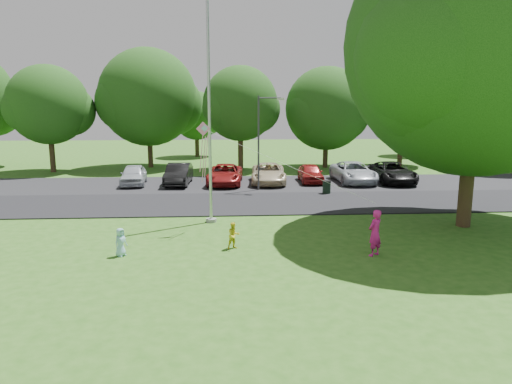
{
  "coord_description": "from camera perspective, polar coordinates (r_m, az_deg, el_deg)",
  "views": [
    {
      "loc": [
        -2.69,
        -15.97,
        5.34
      ],
      "look_at": [
        -1.45,
        4.0,
        1.6
      ],
      "focal_mm": 32.0,
      "sensor_mm": 36.0,
      "label": 1
    }
  ],
  "objects": [
    {
      "name": "parking_strip",
      "position": [
        32.03,
        1.3,
        1.04
      ],
      "size": [
        42.0,
        7.0,
        0.06
      ],
      "primitive_type": "cube",
      "color": "black",
      "rests_on": "ground"
    },
    {
      "name": "flagpole",
      "position": [
        21.02,
        -5.82,
        7.33
      ],
      "size": [
        0.5,
        0.5,
        10.0
      ],
      "color": "#B7BABF",
      "rests_on": "ground"
    },
    {
      "name": "child_blue",
      "position": [
        17.31,
        -16.56,
        -6.03
      ],
      "size": [
        0.56,
        0.61,
        1.04
      ],
      "primitive_type": "imported",
      "rotation": [
        0.0,
        0.0,
        0.96
      ],
      "color": "#90CCDC",
      "rests_on": "ground"
    },
    {
      "name": "kite",
      "position": [
        19.41,
        -6.08,
        6.4
      ],
      "size": [
        6.61,
        4.09,
        2.79
      ],
      "rotation": [
        0.0,
        0.0,
        0.16
      ],
      "color": "pink",
      "rests_on": "ground"
    },
    {
      "name": "child_yellow",
      "position": [
        17.45,
        -2.81,
        -5.46
      ],
      "size": [
        0.62,
        0.57,
        1.04
      ],
      "primitive_type": "imported",
      "rotation": [
        0.0,
        0.0,
        0.43
      ],
      "color": "yellow",
      "rests_on": "ground"
    },
    {
      "name": "ground",
      "position": [
        17.05,
        5.75,
        -7.72
      ],
      "size": [
        120.0,
        120.0,
        0.0
      ],
      "primitive_type": "plane",
      "color": "#295917",
      "rests_on": "ground"
    },
    {
      "name": "horizon_trees",
      "position": [
        50.31,
        4.2,
        9.38
      ],
      "size": [
        77.46,
        7.2,
        7.02
      ],
      "color": "#332316",
      "rests_on": "ground"
    },
    {
      "name": "tree_row",
      "position": [
        40.43,
        2.55,
        11.1
      ],
      "size": [
        64.35,
        11.94,
        10.88
      ],
      "color": "#332316",
      "rests_on": "ground"
    },
    {
      "name": "parked_cars",
      "position": [
        32.02,
        3.47,
        2.35
      ],
      "size": [
        20.34,
        5.47,
        1.45
      ],
      "color": "#B2B7BF",
      "rests_on": "ground"
    },
    {
      "name": "woman",
      "position": [
        17.1,
        14.65,
        -4.97
      ],
      "size": [
        0.75,
        0.7,
        1.71
      ],
      "primitive_type": "imported",
      "rotation": [
        0.0,
        0.0,
        3.79
      ],
      "color": "#D01B83",
      "rests_on": "ground"
    },
    {
      "name": "street_lamp",
      "position": [
        29.04,
        0.79,
        7.22
      ],
      "size": [
        1.67,
        0.6,
        6.05
      ],
      "rotation": [
        0.0,
        0.0,
        -0.27
      ],
      "color": "#3F3F44",
      "rests_on": "ground"
    },
    {
      "name": "park_road",
      "position": [
        25.67,
        2.53,
        -1.36
      ],
      "size": [
        60.0,
        6.0,
        0.06
      ],
      "primitive_type": "cube",
      "color": "black",
      "rests_on": "ground"
    },
    {
      "name": "trash_can",
      "position": [
        28.6,
        8.82,
        0.56
      ],
      "size": [
        0.53,
        0.53,
        0.84
      ],
      "rotation": [
        0.0,
        0.0,
        -0.4
      ],
      "color": "black",
      "rests_on": "ground"
    },
    {
      "name": "big_tree",
      "position": [
        22.24,
        25.93,
        15.49
      ],
      "size": [
        11.83,
        11.27,
        13.61
      ],
      "rotation": [
        0.0,
        0.0,
        -0.1
      ],
      "color": "#332316",
      "rests_on": "ground"
    }
  ]
}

